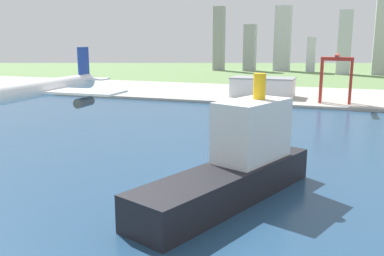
{
  "coord_description": "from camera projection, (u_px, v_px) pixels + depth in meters",
  "views": [
    {
      "loc": [
        65.83,
        72.83,
        54.5
      ],
      "look_at": [
        17.7,
        206.77,
        24.71
      ],
      "focal_mm": 39.72,
      "sensor_mm": 36.0,
      "label": 1
    }
  ],
  "objects": [
    {
      "name": "port_crane_red",
      "position": [
        337.0,
        68.0,
        345.41
      ],
      "size": [
        25.53,
        45.96,
        40.53
      ],
      "color": "#B72D23",
      "rests_on": "industrial_pier"
    },
    {
      "name": "airplane_landing",
      "position": [
        42.0,
        89.0,
        99.11
      ],
      "size": [
        38.08,
        44.67,
        13.22
      ],
      "color": "white"
    },
    {
      "name": "ground_plane",
      "position": [
        218.0,
        137.0,
        242.21
      ],
      "size": [
        2400.0,
        2400.0,
        0.0
      ],
      "primitive_type": "plane",
      "color": "#62844E"
    },
    {
      "name": "industrial_pier",
      "position": [
        272.0,
        95.0,
        416.97
      ],
      "size": [
        840.0,
        140.0,
        2.5
      ],
      "primitive_type": "cube",
      "color": "#A3A49A",
      "rests_on": "ground"
    },
    {
      "name": "cargo_ship",
      "position": [
        237.0,
        164.0,
        147.59
      ],
      "size": [
        46.56,
        83.63,
        42.46
      ],
      "color": "black",
      "rests_on": "water_bay"
    },
    {
      "name": "distant_skyline",
      "position": [
        304.0,
        39.0,
        704.44
      ],
      "size": [
        286.26,
        67.27,
        153.68
      ],
      "color": "gray",
      "rests_on": "ground"
    },
    {
      "name": "water_bay",
      "position": [
        180.0,
        165.0,
        186.93
      ],
      "size": [
        840.0,
        360.0,
        0.15
      ],
      "primitive_type": "cube",
      "color": "navy",
      "rests_on": "ground"
    },
    {
      "name": "warehouse_main",
      "position": [
        263.0,
        87.0,
        391.95
      ],
      "size": [
        57.42,
        28.82,
        17.73
      ],
      "color": "white",
      "rests_on": "industrial_pier"
    }
  ]
}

